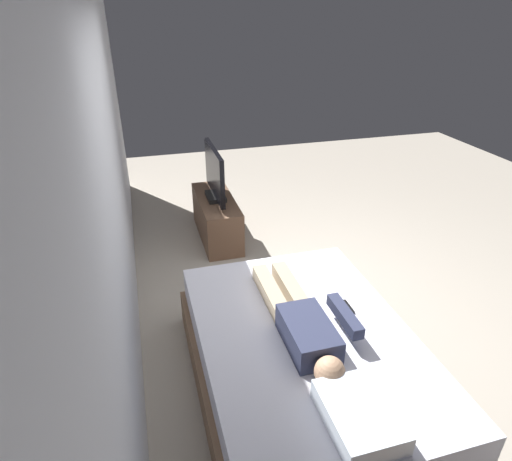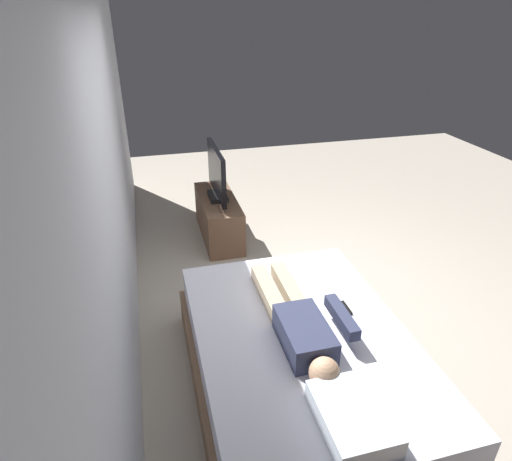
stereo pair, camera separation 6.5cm
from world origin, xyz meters
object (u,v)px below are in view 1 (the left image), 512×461
pillow (359,415)px  tv_stand (217,218)px  person (303,322)px  remote (347,307)px  bed (304,365)px  tv (215,175)px

pillow → tv_stand: (3.20, 0.13, -0.35)m
person → remote: size_ratio=8.40×
bed → remote: bearing=-64.9°
tv_stand → remote: bearing=-167.3°
remote → tv: (2.30, 0.52, 0.24)m
bed → tv_stand: bed is taller
remote → pillow: bearing=156.9°
pillow → person: size_ratio=0.38×
bed → tv: tv is taller
bed → tv: bearing=3.0°
bed → remote: size_ratio=13.89×
bed → pillow: bearing=180.0°
remote → tv: 2.37m
pillow → bed: bearing=-0.0°
tv → remote: bearing=-167.3°
remote → tv: size_ratio=0.17×
bed → tv_stand: bearing=3.0°
person → remote: 0.44m
pillow → remote: 0.98m
tv_stand → pillow: bearing=-177.7°
tv_stand → tv: (0.00, 0.00, 0.53)m
bed → person: bearing=34.8°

